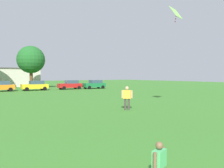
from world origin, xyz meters
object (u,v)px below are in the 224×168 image
at_px(parked_car_red_4, 70,85).
at_px(child_kite_flyer, 159,162).
at_px(adult_bystander, 127,96).
at_px(parked_car_green_5, 94,84).
at_px(kite, 176,13).
at_px(parked_car_orange_2, 0,86).
at_px(parked_car_yellow_3, 35,85).
at_px(tree_far_right, 31,60).

bearing_deg(parked_car_red_4, child_kite_flyer, 70.93).
height_order(adult_bystander, parked_car_green_5, adult_bystander).
bearing_deg(parked_car_red_4, kite, 85.57).
distance_m(kite, parked_car_orange_2, 29.74).
bearing_deg(adult_bystander, parked_car_yellow_3, -45.32).
bearing_deg(child_kite_flyer, parked_car_orange_2, 67.98).
xyz_separation_m(child_kite_flyer, parked_car_red_4, (12.26, 35.45, 0.20)).
relative_size(adult_bystander, tree_far_right, 0.21).
xyz_separation_m(parked_car_yellow_3, parked_car_green_5, (11.00, -0.89, 0.00)).
xyz_separation_m(child_kite_flyer, adult_bystander, (6.30, 9.69, 0.39)).
distance_m(kite, parked_car_red_4, 27.80).
height_order(adult_bystander, parked_car_red_4, adult_bystander).
xyz_separation_m(child_kite_flyer, tree_far_right, (6.70, 41.88, 5.00)).
xyz_separation_m(adult_bystander, parked_car_red_4, (5.96, 25.76, -0.19)).
xyz_separation_m(kite, tree_far_right, (-3.47, 33.37, -1.76)).
bearing_deg(parked_car_orange_2, kite, 109.30).
xyz_separation_m(kite, parked_car_yellow_3, (-4.27, 26.97, -6.55)).
distance_m(child_kite_flyer, adult_bystander, 11.56).
height_order(adult_bystander, tree_far_right, tree_far_right).
xyz_separation_m(parked_car_orange_2, parked_car_red_4, (11.67, -0.44, 0.00)).
distance_m(child_kite_flyer, parked_car_orange_2, 35.90).
bearing_deg(tree_far_right, adult_bystander, -90.71).
bearing_deg(parked_car_green_5, child_kite_flyer, 63.97).
bearing_deg(parked_car_orange_2, tree_far_right, -135.60).
xyz_separation_m(adult_bystander, parked_car_orange_2, (-5.71, 26.20, -0.19)).
distance_m(parked_car_red_4, tree_far_right, 9.76).
bearing_deg(parked_car_red_4, tree_far_right, -49.15).
height_order(kite, parked_car_orange_2, kite).
bearing_deg(parked_car_yellow_3, kite, 99.00).
height_order(child_kite_flyer, parked_car_yellow_3, parked_car_yellow_3).
bearing_deg(parked_car_red_4, adult_bystander, 76.97).
xyz_separation_m(parked_car_green_5, tree_far_right, (-10.20, 7.29, 4.80)).
distance_m(adult_bystander, parked_car_yellow_3, 25.80).
bearing_deg(child_kite_flyer, parked_car_yellow_3, 59.47).
xyz_separation_m(parked_car_red_4, tree_far_right, (-5.56, 6.43, 4.80)).
relative_size(kite, tree_far_right, 0.18).
relative_size(parked_car_yellow_3, parked_car_green_5, 1.00).
bearing_deg(parked_car_yellow_3, parked_car_green_5, 175.37).
bearing_deg(parked_car_red_4, parked_car_yellow_3, -0.26).
bearing_deg(kite, child_kite_flyer, -140.06).
bearing_deg(parked_car_green_5, parked_car_orange_2, -4.57).
height_order(parked_car_green_5, tree_far_right, tree_far_right).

